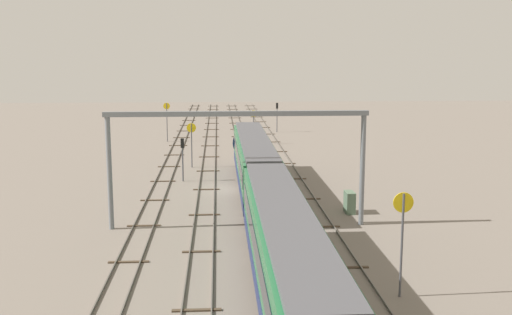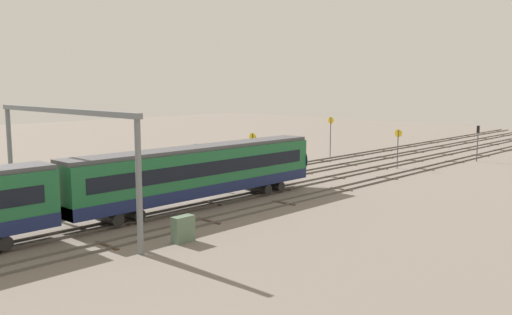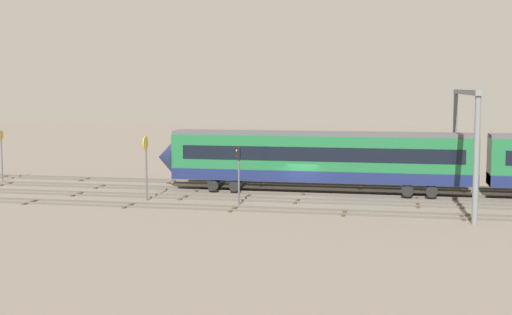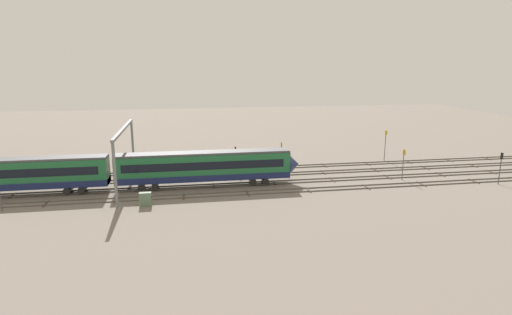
% 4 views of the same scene
% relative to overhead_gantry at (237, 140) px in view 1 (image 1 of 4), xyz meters
% --- Properties ---
extents(ground_plane, '(200.55, 200.55, 0.00)m').
position_rel_overhead_gantry_xyz_m(ground_plane, '(12.05, 0.32, -6.29)').
color(ground_plane, slate).
extents(track_near_foreground, '(184.55, 2.40, 0.16)m').
position_rel_overhead_gantry_xyz_m(track_near_foreground, '(12.05, -6.10, -6.22)').
color(track_near_foreground, '#59544C').
rests_on(track_near_foreground, ground).
extents(track_with_train, '(184.55, 2.40, 0.16)m').
position_rel_overhead_gantry_xyz_m(track_with_train, '(12.05, -1.82, -6.22)').
color(track_with_train, '#59544C').
rests_on(track_with_train, ground).
extents(track_middle, '(184.55, 2.40, 0.16)m').
position_rel_overhead_gantry_xyz_m(track_middle, '(12.05, 2.46, -6.22)').
color(track_middle, '#59544C').
rests_on(track_middle, ground).
extents(track_second_far, '(184.55, 2.40, 0.16)m').
position_rel_overhead_gantry_xyz_m(track_second_far, '(12.05, 6.74, -6.22)').
color(track_second_far, '#59544C').
rests_on(track_second_far, ground).
extents(overhead_gantry, '(0.40, 18.48, 8.31)m').
position_rel_overhead_gantry_xyz_m(overhead_gantry, '(0.00, 0.00, 0.00)').
color(overhead_gantry, slate).
rests_on(overhead_gantry, ground).
extents(speed_sign_near_foreground, '(0.14, 1.04, 5.46)m').
position_rel_overhead_gantry_xyz_m(speed_sign_near_foreground, '(-13.19, -7.85, -2.66)').
color(speed_sign_near_foreground, '#4C4C51').
rests_on(speed_sign_near_foreground, ground).
extents(speed_sign_mid_trackside, '(0.14, 1.01, 4.83)m').
position_rel_overhead_gantry_xyz_m(speed_sign_mid_trackside, '(23.21, 4.23, -3.07)').
color(speed_sign_mid_trackside, '#4C4C51').
rests_on(speed_sign_mid_trackside, ground).
extents(speed_sign_far_trackside, '(0.14, 0.92, 5.45)m').
position_rel_overhead_gantry_xyz_m(speed_sign_far_trackside, '(42.98, 8.49, -2.77)').
color(speed_sign_far_trackside, '#4C4C51').
rests_on(speed_sign_far_trackside, ground).
extents(speed_sign_distant_end, '(0.14, 0.91, 4.63)m').
position_rel_overhead_gantry_xyz_m(speed_sign_distant_end, '(39.87, -3.45, -3.26)').
color(speed_sign_distant_end, '#4C4C51').
rests_on(speed_sign_distant_end, ground).
extents(signal_light_trackside_approach, '(0.31, 0.32, 4.61)m').
position_rel_overhead_gantry_xyz_m(signal_light_trackside_approach, '(52.33, -7.88, -3.28)').
color(signal_light_trackside_approach, '#4C4C51').
rests_on(signal_light_trackside_approach, ground).
extents(signal_light_trackside_departure, '(0.31, 0.32, 4.20)m').
position_rel_overhead_gantry_xyz_m(signal_light_trackside_departure, '(15.97, 4.80, -3.52)').
color(signal_light_trackside_departure, '#4C4C51').
rests_on(signal_light_trackside_departure, ground).
extents(relay_cabinet, '(1.47, 0.69, 1.68)m').
position_rel_overhead_gantry_xyz_m(relay_cabinet, '(3.29, -8.81, -5.45)').
color(relay_cabinet, '#597259').
rests_on(relay_cabinet, ground).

